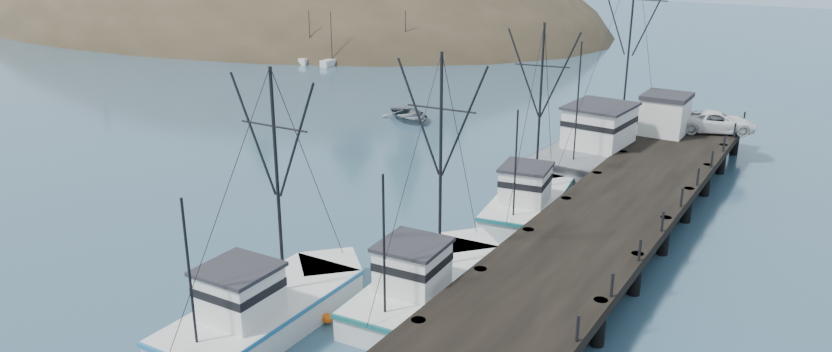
{
  "coord_description": "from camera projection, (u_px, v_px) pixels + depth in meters",
  "views": [
    {
      "loc": [
        23.91,
        -19.45,
        15.71
      ],
      "look_at": [
        3.5,
        13.65,
        2.5
      ],
      "focal_mm": 32.0,
      "sensor_mm": 36.0,
      "label": 1
    }
  ],
  "objects": [
    {
      "name": "ground",
      "position": [
        186.0,
        301.0,
        32.62
      ],
      "size": [
        400.0,
        400.0,
        0.0
      ],
      "primitive_type": "plane",
      "color": "#2C4B62",
      "rests_on": "ground"
    },
    {
      "name": "pier",
      "position": [
        614.0,
        213.0,
        38.01
      ],
      "size": [
        6.0,
        44.0,
        2.0
      ],
      "color": "black",
      "rests_on": "ground"
    },
    {
      "name": "headland",
      "position": [
        237.0,
        42.0,
        134.69
      ],
      "size": [
        134.8,
        78.0,
        51.0
      ],
      "color": "#382D1E",
      "rests_on": "ground"
    },
    {
      "name": "moored_sailboats",
      "position": [
        352.0,
        55.0,
        92.21
      ],
      "size": [
        15.44,
        19.21,
        6.35
      ],
      "color": "silver",
      "rests_on": "ground"
    },
    {
      "name": "trawler_near",
      "position": [
        429.0,
        282.0,
        32.54
      ],
      "size": [
        4.19,
        11.0,
        11.16
      ],
      "color": "silver",
      "rests_on": "ground"
    },
    {
      "name": "trawler_mid",
      "position": [
        269.0,
        308.0,
        30.36
      ],
      "size": [
        3.87,
        11.01,
        10.98
      ],
      "color": "silver",
      "rests_on": "ground"
    },
    {
      "name": "trawler_far",
      "position": [
        531.0,
        200.0,
        42.33
      ],
      "size": [
        4.84,
        10.82,
        11.07
      ],
      "color": "silver",
      "rests_on": "ground"
    },
    {
      "name": "work_vessel",
      "position": [
        611.0,
        146.0,
        51.11
      ],
      "size": [
        6.34,
        17.63,
        14.42
      ],
      "color": "slate",
      "rests_on": "ground"
    },
    {
      "name": "pier_shed",
      "position": [
        665.0,
        114.0,
        50.82
      ],
      "size": [
        3.0,
        3.2,
        2.8
      ],
      "color": "silver",
      "rests_on": "pier"
    },
    {
      "name": "pickup_truck",
      "position": [
        717.0,
        122.0,
        51.43
      ],
      "size": [
        5.8,
        4.26,
        1.46
      ],
      "primitive_type": "imported",
      "rotation": [
        0.0,
        0.0,
        1.96
      ],
      "color": "white",
      "rests_on": "pier"
    },
    {
      "name": "motorboat",
      "position": [
        410.0,
        120.0,
        62.88
      ],
      "size": [
        6.72,
        6.35,
        1.13
      ],
      "primitive_type": "imported",
      "rotation": [
        0.0,
        0.0,
        0.95
      ],
      "color": "slate",
      "rests_on": "ground"
    }
  ]
}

